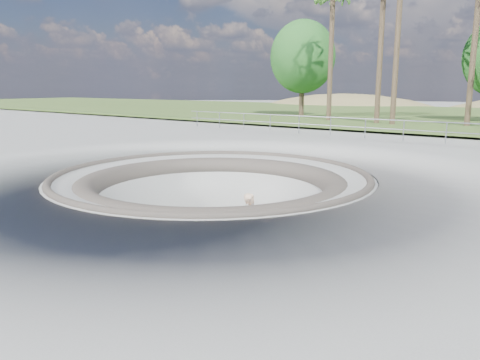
{
  "coord_description": "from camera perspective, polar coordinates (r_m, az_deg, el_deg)",
  "views": [
    {
      "loc": [
        9.96,
        -11.15,
        2.81
      ],
      "look_at": [
        0.96,
        0.26,
        -0.1
      ],
      "focal_mm": 35.0,
      "sensor_mm": 36.0,
      "label": 1
    }
  ],
  "objects": [
    {
      "name": "bushy_tree_left",
      "position": [
        42.49,
        7.64,
        14.65
      ],
      "size": [
        5.79,
        5.26,
        8.35
      ],
      "color": "brown",
      "rests_on": "ground"
    },
    {
      "name": "ground",
      "position": [
        15.22,
        -3.44,
        0.66
      ],
      "size": [
        180.0,
        180.0,
        0.0
      ],
      "primitive_type": "plane",
      "color": "#9C9D98",
      "rests_on": "ground"
    },
    {
      "name": "skate_bowl",
      "position": [
        15.66,
        -3.36,
        -5.93
      ],
      "size": [
        14.0,
        14.0,
        4.1
      ],
      "color": "#9C9D98",
      "rests_on": "ground"
    },
    {
      "name": "safety_railing",
      "position": [
        25.29,
        15.02,
        6.13
      ],
      "size": [
        25.0,
        0.06,
        1.03
      ],
      "color": "gray",
      "rests_on": "ground"
    },
    {
      "name": "skater",
      "position": [
        13.13,
        1.31,
        -5.3
      ],
      "size": [
        0.46,
        0.66,
        1.72
      ],
      "primitive_type": "imported",
      "rotation": [
        0.0,
        0.0,
        1.64
      ],
      "color": "beige",
      "rests_on": "skateboard"
    },
    {
      "name": "grass_strip",
      "position": [
        46.31,
        25.99,
        6.99
      ],
      "size": [
        180.0,
        36.0,
        0.12
      ],
      "color": "#415D25",
      "rests_on": "ground"
    },
    {
      "name": "skateboard",
      "position": [
        13.41,
        1.29,
        -8.91
      ],
      "size": [
        0.9,
        0.56,
        0.09
      ],
      "color": "brown",
      "rests_on": "ground"
    }
  ]
}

